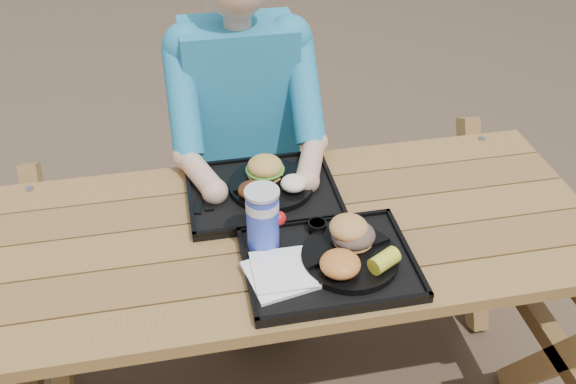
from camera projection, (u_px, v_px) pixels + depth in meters
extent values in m
cube|color=black|center=(329.00, 265.00, 1.70)|extent=(0.45, 0.35, 0.02)
cube|color=black|center=(262.00, 193.00, 1.95)|extent=(0.45, 0.35, 0.02)
cylinder|color=black|center=(350.00, 258.00, 1.70)|extent=(0.26, 0.26, 0.02)
cylinder|color=black|center=(271.00, 185.00, 1.96)|extent=(0.26, 0.26, 0.02)
cube|color=white|center=(280.00, 274.00, 1.65)|extent=(0.19, 0.19, 0.02)
cylinder|color=blue|center=(263.00, 220.00, 1.70)|extent=(0.09, 0.09, 0.18)
cylinder|color=black|center=(317.00, 227.00, 1.79)|extent=(0.05, 0.05, 0.03)
cylinder|color=gold|center=(342.00, 222.00, 1.81)|extent=(0.05, 0.05, 0.03)
ellipsoid|color=orange|center=(340.00, 264.00, 1.63)|extent=(0.11, 0.11, 0.05)
cube|color=black|center=(207.00, 194.00, 1.93)|extent=(0.03, 0.16, 0.01)
ellipsoid|color=#512510|center=(252.00, 190.00, 1.89)|extent=(0.09, 0.09, 0.04)
ellipsoid|color=white|center=(294.00, 183.00, 1.91)|extent=(0.08, 0.08, 0.04)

